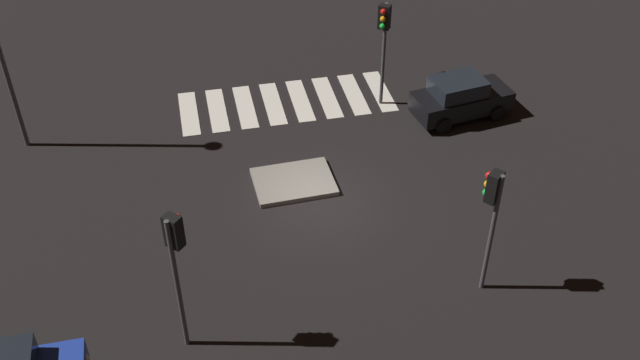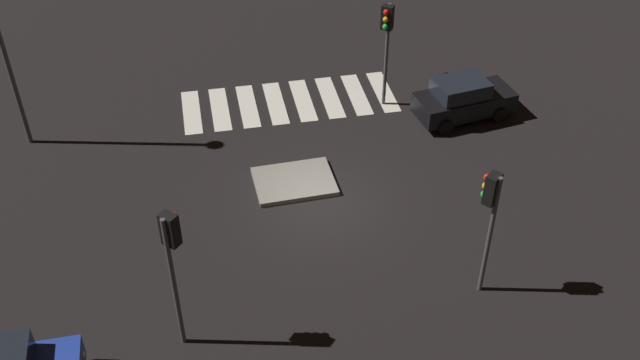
% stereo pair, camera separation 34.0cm
% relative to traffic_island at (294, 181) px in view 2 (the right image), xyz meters
% --- Properties ---
extents(ground_plane, '(80.00, 80.00, 0.00)m').
position_rel_traffic_island_xyz_m(ground_plane, '(-0.70, 1.21, -0.09)').
color(ground_plane, black).
extents(traffic_island, '(2.90, 2.22, 0.18)m').
position_rel_traffic_island_xyz_m(traffic_island, '(0.00, 0.00, 0.00)').
color(traffic_island, gray).
rests_on(traffic_island, ground).
extents(car_black, '(4.13, 2.33, 1.72)m').
position_rel_traffic_island_xyz_m(car_black, '(-7.31, -2.92, 0.76)').
color(car_black, black).
rests_on(car_black, ground).
extents(traffic_light_west, '(0.54, 0.53, 4.33)m').
position_rel_traffic_island_xyz_m(traffic_light_west, '(-4.59, 6.03, 3.19)').
color(traffic_light_west, '#47474C').
rests_on(traffic_light_west, ground).
extents(traffic_light_south, '(0.54, 0.53, 4.46)m').
position_rel_traffic_island_xyz_m(traffic_light_south, '(-4.41, -4.33, 3.29)').
color(traffic_light_south, '#47474C').
rests_on(traffic_light_south, ground).
extents(traffic_light_north, '(0.54, 0.54, 4.62)m').
position_rel_traffic_island_xyz_m(traffic_light_north, '(4.17, 6.31, 3.41)').
color(traffic_light_north, '#47474C').
rests_on(traffic_light_north, ground).
extents(crosswalk_near, '(8.75, 3.20, 0.02)m').
position_rel_traffic_island_xyz_m(crosswalk_near, '(-0.70, -5.35, -0.08)').
color(crosswalk_near, silver).
rests_on(crosswalk_near, ground).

